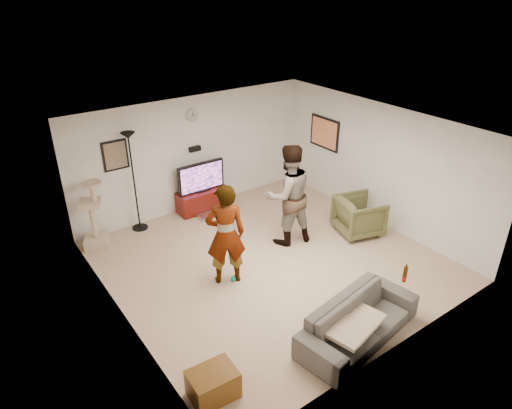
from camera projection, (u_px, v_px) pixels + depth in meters
floor at (270, 261)px, 8.40m from camera, size 5.50×5.50×0.02m
ceiling at (273, 129)px, 7.25m from camera, size 5.50×5.50×0.02m
wall_back at (194, 154)px, 9.81m from camera, size 5.50×0.04×2.50m
wall_front at (402, 278)px, 5.84m from camera, size 5.50×0.04×2.50m
wall_left at (116, 251)px, 6.39m from camera, size 0.04×5.50×2.50m
wall_right at (379, 165)px, 9.25m from camera, size 0.04×5.50×2.50m
wall_clock at (192, 116)px, 9.40m from camera, size 0.26×0.04×0.26m
wall_speaker at (195, 149)px, 9.71m from camera, size 0.25×0.10×0.10m
picture_back at (115, 155)px, 8.75m from camera, size 0.42×0.03×0.52m
picture_right at (324, 133)px, 10.29m from camera, size 0.03×0.78×0.62m
tv_stand at (202, 200)px, 10.10m from camera, size 1.13×0.45×0.47m
console_box at (208, 216)px, 9.85m from camera, size 0.40×0.30×0.07m
tv at (201, 177)px, 9.85m from camera, size 1.09×0.08×0.64m
tv_screen at (202, 178)px, 9.81m from camera, size 1.00×0.01×0.57m
floor_lamp at (134, 183)px, 8.99m from camera, size 0.32×0.32×2.07m
cat_tree at (92, 215)px, 8.55m from camera, size 0.57×0.57×1.36m
person_left at (226, 235)px, 7.46m from camera, size 0.78×0.66×1.81m
person_right at (288, 195)px, 8.57m from camera, size 1.10×0.93×2.00m
sofa at (359, 321)px, 6.51m from camera, size 2.13×1.10×0.59m
throw_blanket at (349, 321)px, 6.35m from camera, size 1.03×0.88×0.06m
beer_bottle at (405, 274)px, 6.80m from camera, size 0.06×0.06×0.25m
armchair at (359, 216)px, 9.13m from camera, size 1.05×1.03×0.77m
side_table at (213, 384)px, 5.64m from camera, size 0.61×0.47×0.39m
toy_ball at (233, 278)px, 7.83m from camera, size 0.09×0.09×0.09m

